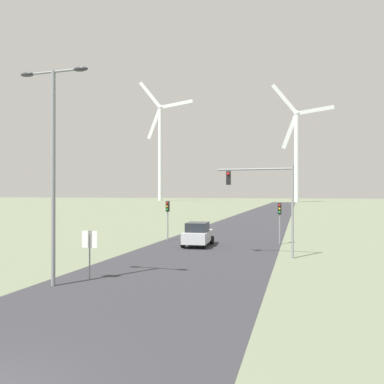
{
  "coord_description": "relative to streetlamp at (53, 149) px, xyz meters",
  "views": [
    {
      "loc": [
        6.32,
        -5.58,
        4.09
      ],
      "look_at": [
        0.0,
        16.58,
        4.16
      ],
      "focal_mm": 35.0,
      "sensor_mm": 36.0,
      "label": 1
    }
  ],
  "objects": [
    {
      "name": "road_surface",
      "position": [
        4.08,
        39.42,
        -6.04
      ],
      "size": [
        10.0,
        240.0,
        0.01
      ],
      "color": "#2D2D33",
      "rests_on": "ground"
    },
    {
      "name": "streetlamp",
      "position": [
        0.0,
        0.0,
        0.0
      ],
      "size": [
        3.42,
        0.32,
        9.54
      ],
      "color": "gray",
      "rests_on": "ground"
    },
    {
      "name": "stop_sign_near",
      "position": [
        0.9,
        1.49,
        -4.43
      ],
      "size": [
        0.81,
        0.07,
        2.31
      ],
      "color": "gray",
      "rests_on": "ground"
    },
    {
      "name": "traffic_light_post_near_left",
      "position": [
        -0.46,
        16.24,
        -3.54
      ],
      "size": [
        0.28,
        0.34,
        3.4
      ],
      "color": "gray",
      "rests_on": "ground"
    },
    {
      "name": "traffic_light_post_near_right",
      "position": [
        8.94,
        16.5,
        -3.61
      ],
      "size": [
        0.28,
        0.34,
        3.3
      ],
      "color": "gray",
      "rests_on": "ground"
    },
    {
      "name": "traffic_light_mast_overhead",
      "position": [
        8.33,
        10.16,
        -1.81
      ],
      "size": [
        4.87,
        0.35,
        5.89
      ],
      "color": "gray",
      "rests_on": "ground"
    },
    {
      "name": "car_approaching",
      "position": [
        2.88,
        13.84,
        -5.13
      ],
      "size": [
        2.11,
        4.23,
        1.83
      ],
      "color": "#B7BCC1",
      "rests_on": "ground"
    },
    {
      "name": "wind_turbine_far_left",
      "position": [
        -61.75,
        175.84,
        24.57
      ],
      "size": [
        29.95,
        3.22,
        65.33
      ],
      "color": "silver",
      "rests_on": "ground"
    },
    {
      "name": "wind_turbine_left",
      "position": [
        9.51,
        166.1,
        19.49
      ],
      "size": [
        28.4,
        7.07,
        55.19
      ],
      "color": "silver",
      "rests_on": "ground"
    }
  ]
}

